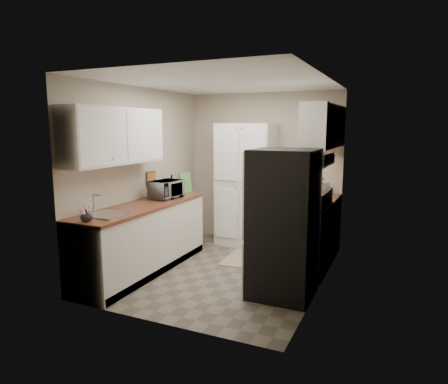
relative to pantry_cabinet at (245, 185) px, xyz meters
The scene contains 16 objects.
ground 1.66m from the pantry_cabinet, 81.35° to the right, with size 3.20×3.20×0.00m, color #665B4C.
room_shell 1.48m from the pantry_cabinet, 82.18° to the right, with size 2.64×3.24×2.52m.
pantry_cabinet is the anchor object (origin of this frame).
base_cabinet_left 2.00m from the pantry_cabinet, 114.36° to the right, with size 0.60×2.30×0.88m, color silver.
countertop_left 1.92m from the pantry_cabinet, 114.36° to the right, with size 0.63×2.33×0.04m, color brown.
base_cabinet_right 1.32m from the pantry_cabinet, ahead, with size 0.60×0.80×0.88m, color silver.
countertop_right 1.20m from the pantry_cabinet, ahead, with size 0.63×0.83×0.04m, color brown.
electric_range 1.58m from the pantry_cabinet, 38.22° to the right, with size 0.71×0.78×1.13m.
refrigerator 2.07m from the pantry_cabinet, 56.54° to the right, with size 0.70×0.72×1.70m, color #B7B7BC.
microwave 1.43m from the pantry_cabinet, 121.91° to the right, with size 0.47×0.32×0.26m, color #ABACB0.
wine_bottle 1.25m from the pantry_cabinet, 132.78° to the right, with size 0.07×0.07×0.28m, color black.
flower_vase 2.91m from the pantry_cabinet, 105.34° to the right, with size 0.13×0.13×0.13m, color silver.
cutting_board 1.01m from the pantry_cabinet, 136.64° to the right, with size 0.02×0.25×0.32m, color #509542.
toaster_oven 1.18m from the pantry_cabinet, ahead, with size 0.27×0.34×0.20m, color #B2B2B7.
fruit_basket 1.18m from the pantry_cabinet, ahead, with size 0.28×0.28×0.12m, color #D95400, non-canonical shape.
kitchen_mat 1.25m from the pantry_cabinet, 69.85° to the right, with size 0.52×0.82×0.01m, color tan.
Camera 1 is at (2.14, -4.73, 1.94)m, focal length 32.00 mm.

